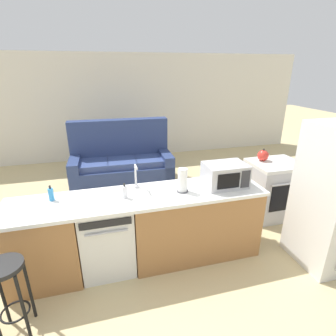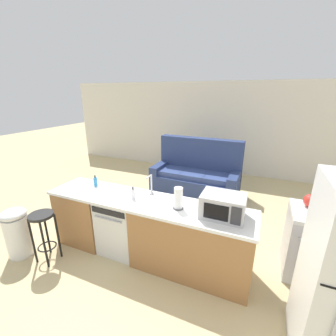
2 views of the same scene
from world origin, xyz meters
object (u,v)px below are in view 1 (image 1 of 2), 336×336
(microwave, at_px, (225,175))
(soap_bottle, at_px, (125,192))
(bar_stool, at_px, (8,284))
(dish_soap_bottle, at_px, (51,194))
(stove_range, at_px, (273,189))
(kettle, at_px, (263,155))
(dishwasher, at_px, (107,237))
(paper_towel_roll, at_px, (183,180))
(couch, at_px, (122,164))

(microwave, height_order, soap_bottle, microwave)
(microwave, distance_m, bar_stool, 2.43)
(soap_bottle, xyz_separation_m, dish_soap_bottle, (-0.78, 0.15, 0.00))
(stove_range, distance_m, bar_stool, 3.65)
(stove_range, distance_m, kettle, 0.57)
(dish_soap_bottle, distance_m, bar_stool, 0.93)
(microwave, distance_m, kettle, 1.20)
(bar_stool, bearing_deg, soap_bottle, 29.67)
(stove_range, relative_size, bar_stool, 1.22)
(dishwasher, bearing_deg, microwave, -0.05)
(dishwasher, distance_m, kettle, 2.59)
(microwave, distance_m, paper_towel_roll, 0.55)
(microwave, bearing_deg, dishwasher, 179.95)
(microwave, relative_size, kettle, 2.44)
(bar_stool, bearing_deg, kettle, 21.77)
(soap_bottle, height_order, kettle, kettle)
(soap_bottle, bearing_deg, bar_stool, -150.33)
(paper_towel_roll, height_order, couch, couch)
(dishwasher, relative_size, paper_towel_roll, 2.98)
(soap_bottle, height_order, bar_stool, soap_bottle)
(dishwasher, relative_size, stove_range, 0.93)
(dishwasher, relative_size, soap_bottle, 4.77)
(stove_range, xyz_separation_m, microwave, (-1.15, -0.55, 0.59))
(dishwasher, relative_size, bar_stool, 1.14)
(soap_bottle, relative_size, kettle, 0.86)
(dishwasher, xyz_separation_m, stove_range, (2.60, 0.55, 0.03))
(paper_towel_roll, bearing_deg, microwave, 2.33)
(microwave, xyz_separation_m, kettle, (0.99, 0.68, -0.05))
(dish_soap_bottle, xyz_separation_m, bar_stool, (-0.31, -0.77, -0.44))
(kettle, bearing_deg, soap_bottle, -162.48)
(couch, bearing_deg, soap_bottle, -94.08)
(microwave, bearing_deg, dish_soap_bottle, 176.11)
(dishwasher, relative_size, dish_soap_bottle, 4.77)
(bar_stool, bearing_deg, paper_towel_roll, 19.21)
(microwave, height_order, dish_soap_bottle, microwave)
(stove_range, distance_m, soap_bottle, 2.49)
(dishwasher, distance_m, stove_range, 2.66)
(couch, bearing_deg, bar_stool, -111.81)
(dish_soap_bottle, height_order, bar_stool, dish_soap_bottle)
(dish_soap_bottle, bearing_deg, couch, 68.19)
(stove_range, height_order, dish_soap_bottle, dish_soap_bottle)
(stove_range, distance_m, paper_towel_roll, 1.89)
(bar_stool, bearing_deg, couch, 68.19)
(kettle, relative_size, couch, 0.10)
(dishwasher, xyz_separation_m, couch, (0.41, 2.52, -0.03))
(microwave, distance_m, couch, 2.80)
(couch, bearing_deg, kettle, -42.42)
(paper_towel_roll, xyz_separation_m, kettle, (1.54, 0.70, -0.05))
(stove_range, distance_m, dish_soap_bottle, 3.21)
(dish_soap_bottle, relative_size, kettle, 0.86)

